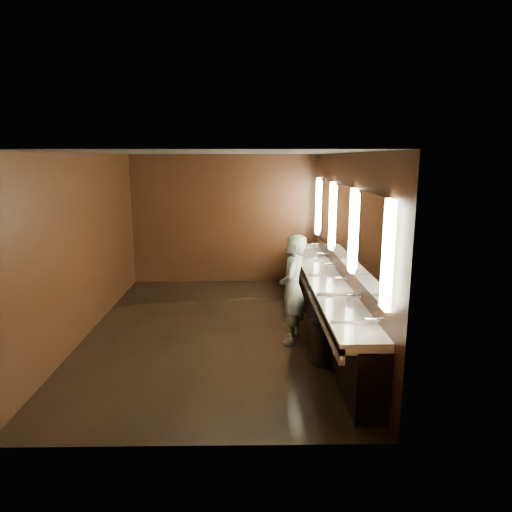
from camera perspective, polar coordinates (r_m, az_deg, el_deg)
The scene contains 10 objects.
floor at distance 7.47m, azimuth -5.12°, elevation -9.28°, with size 6.00×6.00×0.00m, color black.
ceiling at distance 6.95m, azimuth -5.57°, elevation 12.73°, with size 4.00×6.00×0.02m, color #2D2D2B.
wall_back at distance 10.03m, azimuth -4.05°, elevation 4.57°, with size 4.00×0.02×2.80m, color black.
wall_front at distance 4.19m, azimuth -8.44°, elevation -6.46°, with size 4.00×0.02×2.80m, color black.
wall_left at distance 7.50m, azimuth -20.75°, elevation 1.20°, with size 0.02×6.00×2.80m, color black.
wall_right at distance 7.21m, azimuth 10.73°, elevation 1.36°, with size 0.02×6.00×2.80m, color black.
sink_counter at distance 7.39m, azimuth 8.88°, elevation -5.54°, with size 0.55×5.40×1.01m.
mirror_band at distance 7.15m, azimuth 10.69°, elevation 4.12°, with size 0.06×5.03×1.15m.
person at distance 6.80m, azimuth 4.59°, elevation -4.15°, with size 0.60×0.39×1.64m, color #9ADEE6.
trash_bin at distance 6.32m, azimuth 8.67°, elevation -10.52°, with size 0.39×0.39×0.61m, color black.
Camera 1 is at (0.55, -6.93, 2.73)m, focal length 32.00 mm.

